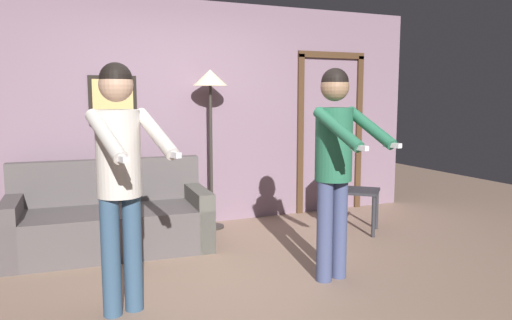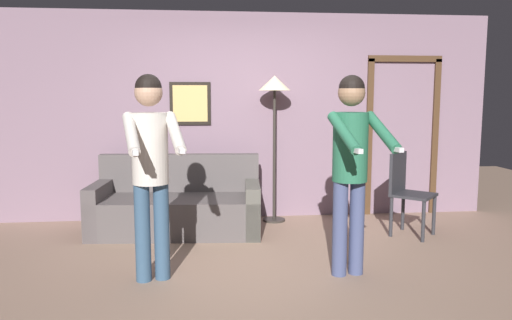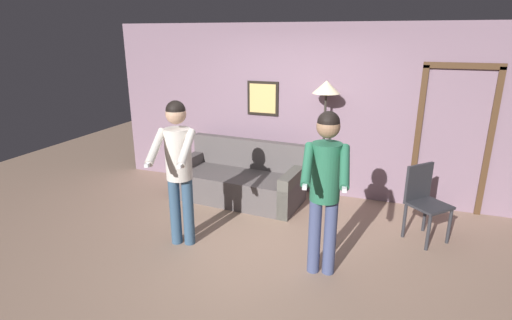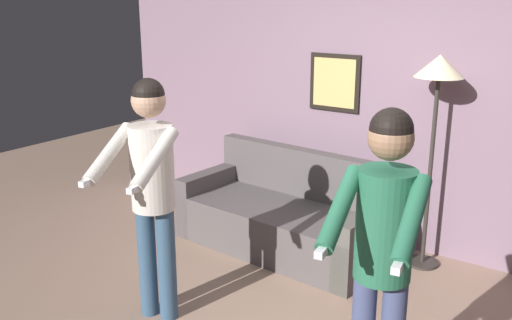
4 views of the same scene
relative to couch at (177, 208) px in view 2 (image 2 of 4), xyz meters
The scene contains 7 objects.
ground_plane 1.52m from the couch, 56.63° to the right, with size 12.00×12.00×0.00m, color #9A7B66.
back_wall_assembly 1.48m from the couch, 37.92° to the left, with size 6.40×0.10×2.60m.
couch is the anchor object (origin of this frame).
torchiere_lamp 1.79m from the couch, 18.02° to the left, with size 0.40×0.40×1.81m.
person_standing_left 1.73m from the couch, 94.51° to the right, with size 0.54×0.72×1.74m.
person_standing_right 2.36m from the couch, 45.20° to the right, with size 0.50×0.71×1.74m.
dining_chair_distant 2.62m from the couch, ahead, with size 0.59×0.59×0.93m.
Camera 2 is at (-0.50, -4.44, 1.56)m, focal length 35.00 mm.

